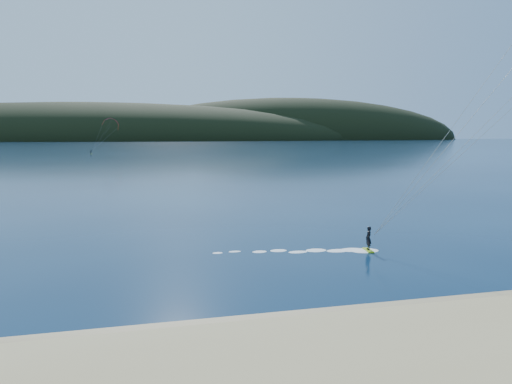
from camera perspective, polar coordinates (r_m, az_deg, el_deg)
wet_sand at (r=20.05m, az=-7.18°, el=-16.40°), size 220.00×2.50×0.10m
headland at (r=759.15m, az=-13.76°, el=6.07°), size 1200.00×310.00×140.00m
kitesurfer_far at (r=206.78m, az=-17.15°, el=7.50°), size 12.50×6.10×14.64m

